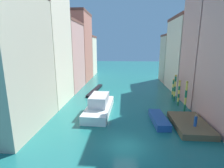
# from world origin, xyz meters

# --- Properties ---
(ground_plane) EXTENTS (154.00, 154.00, 0.00)m
(ground_plane) POSITION_xyz_m (0.00, 24.50, 0.00)
(ground_plane) COLOR #1E6B66
(building_left_0) EXTENTS (7.43, 11.20, 17.09)m
(building_left_0) POSITION_xyz_m (-14.40, 3.47, 8.56)
(building_left_0) COLOR #BCB299
(building_left_0) RESTS_ON ground
(building_left_1) EXTENTS (7.43, 9.09, 22.03)m
(building_left_1) POSITION_xyz_m (-14.40, 13.62, 11.02)
(building_left_1) COLOR beige
(building_left_1) RESTS_ON ground
(building_left_2) EXTENTS (7.43, 10.72, 15.92)m
(building_left_2) POSITION_xyz_m (-14.40, 23.66, 7.97)
(building_left_2) COLOR tan
(building_left_2) RESTS_ON ground
(building_left_3) EXTENTS (7.43, 11.27, 19.87)m
(building_left_3) POSITION_xyz_m (-14.40, 34.96, 9.95)
(building_left_3) COLOR #C6705B
(building_left_3) RESTS_ON ground
(building_left_4) EXTENTS (7.43, 8.73, 13.79)m
(building_left_4) POSITION_xyz_m (-14.40, 45.04, 6.91)
(building_left_4) COLOR beige
(building_left_4) RESTS_ON ground
(building_right_1) EXTENTS (7.43, 7.57, 21.84)m
(building_right_1) POSITION_xyz_m (14.40, 14.83, 10.93)
(building_right_1) COLOR tan
(building_right_1) RESTS_ON ground
(building_right_2) EXTENTS (7.43, 11.79, 16.83)m
(building_right_2) POSITION_xyz_m (14.40, 24.89, 8.43)
(building_right_2) COLOR beige
(building_right_2) RESTS_ON ground
(building_right_3) EXTENTS (7.43, 7.26, 13.50)m
(building_right_3) POSITION_xyz_m (14.40, 34.71, 6.76)
(building_right_3) COLOR #BCB299
(building_right_3) RESTS_ON ground
(waterfront_dock) EXTENTS (4.13, 6.94, 0.74)m
(waterfront_dock) POSITION_xyz_m (8.40, 5.06, 0.37)
(waterfront_dock) COLOR brown
(waterfront_dock) RESTS_ON ground
(person_on_dock) EXTENTS (0.36, 0.36, 1.50)m
(person_on_dock) POSITION_xyz_m (8.51, 3.79, 1.44)
(person_on_dock) COLOR #234C93
(person_on_dock) RESTS_ON waterfront_dock
(mooring_pole_0) EXTENTS (0.36, 0.36, 5.00)m
(mooring_pole_0) POSITION_xyz_m (9.58, 10.53, 2.55)
(mooring_pole_0) COLOR #197247
(mooring_pole_0) RESTS_ON ground
(mooring_pole_1) EXTENTS (0.38, 0.38, 4.56)m
(mooring_pole_1) POSITION_xyz_m (9.40, 13.38, 2.34)
(mooring_pole_1) COLOR #197247
(mooring_pole_1) RESTS_ON ground
(mooring_pole_2) EXTENTS (0.39, 0.39, 5.10)m
(mooring_pole_2) POSITION_xyz_m (9.39, 15.82, 2.61)
(mooring_pole_2) COLOR #197247
(mooring_pole_2) RESTS_ON ground
(mooring_pole_3) EXTENTS (0.33, 0.33, 3.94)m
(mooring_pole_3) POSITION_xyz_m (9.60, 17.75, 2.02)
(mooring_pole_3) COLOR #197247
(mooring_pole_3) RESTS_ON ground
(vaporetto_white) EXTENTS (3.92, 9.95, 2.89)m
(vaporetto_white) POSITION_xyz_m (-4.07, 9.15, 1.07)
(vaporetto_white) COLOR white
(vaporetto_white) RESTS_ON ground
(gondola_black) EXTENTS (2.11, 10.63, 0.48)m
(gondola_black) POSITION_xyz_m (-6.92, 21.78, 0.24)
(gondola_black) COLOR black
(gondola_black) RESTS_ON ground
(motorboat_0) EXTENTS (2.11, 5.77, 0.89)m
(motorboat_0) POSITION_xyz_m (4.61, 6.12, 0.45)
(motorboat_0) COLOR #234C93
(motorboat_0) RESTS_ON ground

